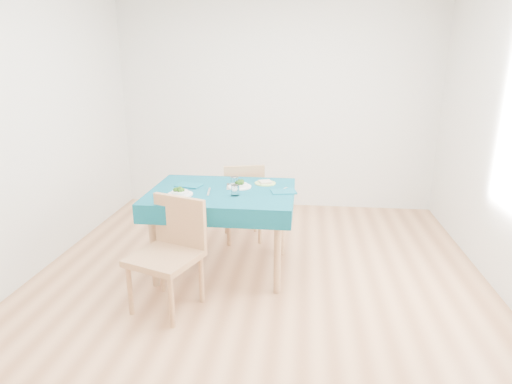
# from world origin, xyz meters

# --- Properties ---
(room_shell) EXTENTS (4.02, 4.52, 2.73)m
(room_shell) POSITION_xyz_m (0.00, 0.00, 1.35)
(room_shell) COLOR #A66D45
(room_shell) RESTS_ON ground
(table) EXTENTS (1.25, 0.95, 0.76)m
(table) POSITION_xyz_m (-0.34, 0.32, 0.38)
(table) COLOR #084859
(table) RESTS_ON ground
(chair_near) EXTENTS (0.61, 0.63, 1.16)m
(chair_near) POSITION_xyz_m (-0.65, -0.38, 0.58)
(chair_near) COLOR #A1744B
(chair_near) RESTS_ON ground
(chair_far) EXTENTS (0.51, 0.54, 1.02)m
(chair_far) POSITION_xyz_m (-0.27, 1.05, 0.51)
(chair_far) COLOR #A1744B
(chair_far) RESTS_ON ground
(bowl_near) EXTENTS (0.21, 0.21, 0.07)m
(bowl_near) POSITION_xyz_m (-0.66, 0.14, 0.79)
(bowl_near) COLOR white
(bowl_near) RESTS_ON table
(bowl_far) EXTENTS (0.21, 0.21, 0.06)m
(bowl_far) POSITION_xyz_m (-0.20, 0.42, 0.79)
(bowl_far) COLOR white
(bowl_far) RESTS_ON table
(fork_near) EXTENTS (0.06, 0.18, 0.00)m
(fork_near) POSITION_xyz_m (-0.71, 0.20, 0.76)
(fork_near) COLOR silver
(fork_near) RESTS_ON table
(knife_near) EXTENTS (0.05, 0.23, 0.00)m
(knife_near) POSITION_xyz_m (-0.44, 0.25, 0.76)
(knife_near) COLOR silver
(knife_near) RESTS_ON table
(fork_far) EXTENTS (0.06, 0.20, 0.00)m
(fork_far) POSITION_xyz_m (-0.30, 0.42, 0.76)
(fork_far) COLOR silver
(fork_far) RESTS_ON table
(knife_far) EXTENTS (0.11, 0.20, 0.00)m
(knife_far) POSITION_xyz_m (0.18, 0.37, 0.76)
(knife_far) COLOR silver
(knife_far) RESTS_ON table
(napkin_near) EXTENTS (0.25, 0.20, 0.01)m
(napkin_near) POSITION_xyz_m (-0.66, 0.42, 0.76)
(napkin_near) COLOR #0B5163
(napkin_near) RESTS_ON table
(napkin_far) EXTENTS (0.24, 0.19, 0.01)m
(napkin_far) POSITION_xyz_m (0.20, 0.32, 0.76)
(napkin_far) COLOR #0B5163
(napkin_far) RESTS_ON table
(tumbler_center) EXTENTS (0.07, 0.07, 0.09)m
(tumbler_center) POSITION_xyz_m (-0.24, 0.43, 0.80)
(tumbler_center) COLOR white
(tumbler_center) RESTS_ON table
(tumbler_side) EXTENTS (0.07, 0.07, 0.09)m
(tumbler_side) POSITION_xyz_m (-0.20, 0.18, 0.80)
(tumbler_side) COLOR white
(tumbler_side) RESTS_ON table
(side_plate) EXTENTS (0.19, 0.19, 0.01)m
(side_plate) POSITION_xyz_m (0.02, 0.57, 0.76)
(side_plate) COLOR #AED869
(side_plate) RESTS_ON table
(bread_slice) EXTENTS (0.14, 0.14, 0.02)m
(bread_slice) POSITION_xyz_m (0.02, 0.57, 0.78)
(bread_slice) COLOR beige
(bread_slice) RESTS_ON side_plate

